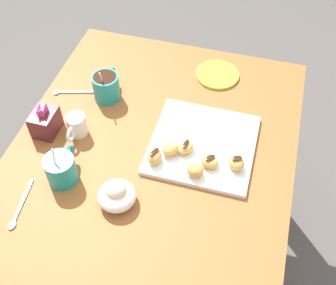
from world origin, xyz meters
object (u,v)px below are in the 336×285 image
at_px(beignet_3, 186,148).
at_px(coffee_mug_teal_left, 61,168).
at_px(beignet_1, 154,156).
at_px(pastry_plate_square, 203,144).
at_px(beignet_0, 210,162).
at_px(beignet_4, 236,163).
at_px(sugar_caddy, 45,122).
at_px(saucer_lime_left, 217,75).
at_px(dining_table, 154,172).
at_px(beignet_2, 195,170).
at_px(beignet_5, 170,149).
at_px(coffee_mug_teal_right, 106,86).
at_px(cream_pitcher_white, 76,125).
at_px(ice_cream_bowl, 117,195).

bearing_deg(beignet_3, coffee_mug_teal_left, 119.60).
bearing_deg(coffee_mug_teal_left, beignet_1, -63.16).
bearing_deg(coffee_mug_teal_left, pastry_plate_square, -57.94).
xyz_separation_m(beignet_0, beignet_4, (0.01, -0.07, 0.00)).
distance_m(pastry_plate_square, coffee_mug_teal_left, 0.43).
bearing_deg(beignet_4, beignet_3, 83.54).
xyz_separation_m(sugar_caddy, saucer_lime_left, (0.40, -0.47, -0.04)).
relative_size(dining_table, beignet_2, 21.07).
relative_size(pastry_plate_square, beignet_5, 6.03).
height_order(coffee_mug_teal_left, beignet_2, coffee_mug_teal_left).
bearing_deg(coffee_mug_teal_right, saucer_lime_left, -58.80).
distance_m(beignet_3, beignet_5, 0.05).
height_order(saucer_lime_left, beignet_0, beignet_0).
bearing_deg(beignet_1, coffee_mug_teal_right, 45.60).
relative_size(pastry_plate_square, beignet_3, 5.69).
relative_size(coffee_mug_teal_left, beignet_5, 2.58).
relative_size(dining_table, saucer_lime_left, 6.81).
height_order(beignet_1, beignet_3, beignet_1).
distance_m(sugar_caddy, beignet_3, 0.44).
distance_m(coffee_mug_teal_left, saucer_lime_left, 0.66).
height_order(pastry_plate_square, saucer_lime_left, pastry_plate_square).
bearing_deg(beignet_1, cream_pitcher_white, 79.79).
distance_m(coffee_mug_teal_left, sugar_caddy, 0.20).
bearing_deg(beignet_3, beignet_1, 127.06).
bearing_deg(cream_pitcher_white, ice_cream_bowl, -134.24).
bearing_deg(pastry_plate_square, beignet_5, 127.49).
xyz_separation_m(dining_table, cream_pitcher_white, (-0.01, 0.24, 0.16)).
bearing_deg(coffee_mug_teal_right, ice_cream_bowl, -155.37).
bearing_deg(ice_cream_bowl, coffee_mug_teal_left, 79.56).
relative_size(ice_cream_bowl, beignet_5, 2.05).
height_order(ice_cream_bowl, beignet_2, ice_cream_bowl).
relative_size(beignet_1, beignet_2, 1.11).
xyz_separation_m(cream_pitcher_white, sugar_caddy, (-0.01, 0.10, 0.00)).
distance_m(beignet_1, beignet_5, 0.05).
bearing_deg(beignet_0, beignet_5, 84.38).
relative_size(dining_table, sugar_caddy, 9.94).
height_order(beignet_2, beignet_5, beignet_2).
xyz_separation_m(saucer_lime_left, beignet_3, (-0.38, 0.02, 0.03)).
xyz_separation_m(beignet_2, beignet_4, (0.06, -0.11, -0.00)).
relative_size(coffee_mug_teal_left, beignet_4, 2.45).
xyz_separation_m(coffee_mug_teal_left, coffee_mug_teal_right, (0.35, 0.00, 0.00)).
relative_size(beignet_3, beignet_5, 1.06).
height_order(ice_cream_bowl, beignet_3, ice_cream_bowl).
bearing_deg(cream_pitcher_white, dining_table, -88.65).
distance_m(beignet_4, beignet_5, 0.20).
bearing_deg(beignet_1, saucer_lime_left, -13.02).
relative_size(saucer_lime_left, beignet_3, 2.82).
bearing_deg(beignet_4, saucer_lime_left, 18.40).
bearing_deg(beignet_0, saucer_lime_left, 7.91).
distance_m(dining_table, sugar_caddy, 0.38).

